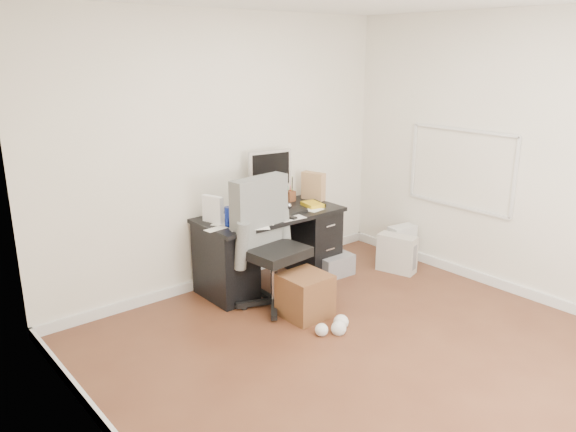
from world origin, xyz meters
The scene contains 18 objects.
ground centered at (0.00, 0.00, 0.00)m, with size 4.00×4.00×0.00m, color #4D2718.
room_shell centered at (0.03, 0.03, 1.66)m, with size 4.02×4.02×2.71m.
desk centered at (0.30, 1.65, 0.40)m, with size 1.50×0.70×0.75m.
loose_papers centered at (0.10, 1.60, 0.75)m, with size 1.10×0.60×0.00m, color silver, non-canonical shape.
lcd_monitor centered at (0.44, 1.83, 1.05)m, with size 0.48×0.28×0.61m, color #B7B8BC, non-canonical shape.
keyboard centered at (0.40, 1.49, 0.76)m, with size 0.43×0.14×0.02m, color black.
computer_mouse centered at (0.54, 1.64, 0.78)m, with size 0.06×0.06×0.06m, color #B7B8BC.
travel_mug centered at (-0.26, 1.56, 0.84)m, with size 0.08×0.08×0.18m, color navy.
white_binder centered at (-0.31, 1.75, 0.88)m, with size 0.10×0.22×0.26m, color white.
magazine_file centered at (0.99, 1.76, 0.90)m, with size 0.13×0.26×0.30m, color #A37E4F.
pen_cup centered at (0.75, 1.87, 0.89)m, with size 0.11×0.11×0.27m, color #572E19, non-canonical shape.
yellow_book centered at (0.80, 1.56, 0.77)m, with size 0.17×0.22×0.04m, color gold.
paper_remote centered at (0.35, 1.39, 0.76)m, with size 0.27×0.22×0.02m, color silver, non-canonical shape.
office_chair centered at (-0.01, 1.20, 0.60)m, with size 0.68×0.68×1.21m, color #555755, non-canonical shape.
pc_tower centered at (1.54, 1.00, 0.20)m, with size 0.18×0.41×0.41m, color beige.
shopping_bag centered at (1.79, 1.15, 0.21)m, with size 0.32×0.23×0.43m, color silver.
wicker_basket centered at (0.07, 0.84, 0.20)m, with size 0.40×0.40×0.40m, color #452714.
desk_printer centered at (0.94, 1.39, 0.11)m, with size 0.38×0.32×0.23m, color slate.
Camera 1 is at (-3.02, -2.63, 2.34)m, focal length 35.00 mm.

